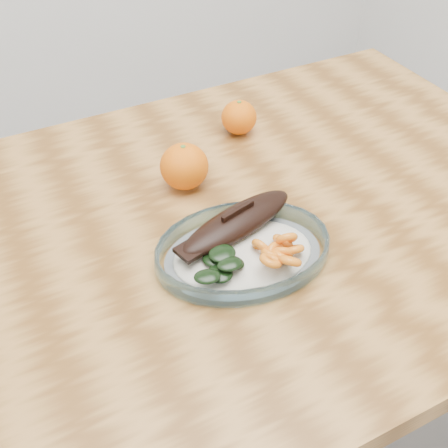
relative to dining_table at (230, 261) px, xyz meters
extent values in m
plane|color=slate|center=(0.00, 0.00, -0.65)|extent=(3.00, 3.00, 0.00)
cube|color=brown|center=(0.00, 0.00, 0.08)|extent=(1.20, 0.80, 0.04)
cylinder|color=brown|center=(0.54, 0.34, -0.30)|extent=(0.06, 0.06, 0.71)
ellipsoid|color=white|center=(-0.03, -0.09, 0.10)|extent=(0.51, 0.40, 0.01)
torus|color=#7FB2C4|center=(-0.03, -0.09, 0.11)|extent=(0.54, 0.54, 0.03)
ellipsoid|color=white|center=(-0.03, -0.09, 0.12)|extent=(0.45, 0.35, 0.02)
ellipsoid|color=black|center=(-0.01, -0.05, 0.15)|extent=(0.22, 0.11, 0.04)
ellipsoid|color=black|center=(-0.01, -0.05, 0.14)|extent=(0.18, 0.09, 0.02)
cube|color=black|center=(-0.10, -0.07, 0.15)|extent=(0.05, 0.04, 0.01)
cube|color=black|center=(-0.01, -0.05, 0.16)|extent=(0.06, 0.02, 0.02)
torus|color=#C7460E|center=(0.03, -0.11, 0.14)|extent=(0.03, 0.04, 0.03)
torus|color=#C7460E|center=(0.01, -0.13, 0.14)|extent=(0.04, 0.05, 0.04)
torus|color=#C7460E|center=(0.01, -0.13, 0.14)|extent=(0.05, 0.04, 0.04)
torus|color=#C7460E|center=(-0.01, -0.11, 0.14)|extent=(0.03, 0.04, 0.04)
torus|color=#C7460E|center=(0.00, -0.13, 0.14)|extent=(0.04, 0.04, 0.04)
torus|color=#C7460E|center=(0.03, -0.13, 0.14)|extent=(0.04, 0.04, 0.03)
torus|color=#C7460E|center=(0.01, -0.13, 0.14)|extent=(0.04, 0.04, 0.03)
torus|color=#C7460E|center=(-0.02, -0.15, 0.15)|extent=(0.04, 0.04, 0.03)
torus|color=#C7460E|center=(0.03, -0.12, 0.15)|extent=(0.04, 0.03, 0.04)
torus|color=#C7460E|center=(0.01, -0.16, 0.15)|extent=(0.04, 0.05, 0.03)
ellipsoid|color=black|center=(-0.08, -0.12, 0.14)|extent=(0.05, 0.05, 0.01)
ellipsoid|color=black|center=(-0.06, -0.11, 0.14)|extent=(0.04, 0.04, 0.01)
ellipsoid|color=black|center=(-0.07, -0.10, 0.14)|extent=(0.05, 0.04, 0.01)
ellipsoid|color=black|center=(-0.07, -0.12, 0.15)|extent=(0.04, 0.03, 0.01)
ellipsoid|color=black|center=(-0.10, -0.13, 0.15)|extent=(0.04, 0.04, 0.01)
ellipsoid|color=black|center=(-0.07, -0.10, 0.15)|extent=(0.04, 0.04, 0.01)
sphere|color=#FA6105|center=(-0.03, 0.11, 0.14)|extent=(0.08, 0.08, 0.08)
sphere|color=#FA6105|center=(0.13, 0.21, 0.13)|extent=(0.07, 0.07, 0.07)
camera|label=1|loc=(-0.32, -0.60, 0.68)|focal=45.00mm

